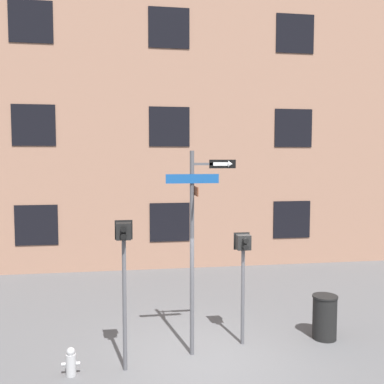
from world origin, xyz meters
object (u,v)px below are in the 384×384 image
pedestrian_signal_left (124,258)px  trash_bin (325,317)px  street_sign_pole (196,233)px  fire_hydrant (71,362)px  pedestrian_signal_right (243,259)px

pedestrian_signal_left → trash_bin: pedestrian_signal_left is taller
street_sign_pole → pedestrian_signal_left: 1.59m
fire_hydrant → trash_bin: trash_bin is taller
fire_hydrant → trash_bin: bearing=8.9°
street_sign_pole → pedestrian_signal_right: street_sign_pole is taller
pedestrian_signal_right → fire_hydrant: 4.08m
fire_hydrant → pedestrian_signal_right: bearing=13.7°
street_sign_pole → trash_bin: (3.07, 0.33, -2.09)m
street_sign_pole → fire_hydrant: (-2.50, -0.54, -2.33)m
pedestrian_signal_left → street_sign_pole: bearing=17.6°
street_sign_pole → trash_bin: size_ratio=4.26×
street_sign_pole → trash_bin: street_sign_pole is taller
street_sign_pole → pedestrian_signal_right: size_ratio=1.72×
street_sign_pole → fire_hydrant: street_sign_pole is taller
pedestrian_signal_right → trash_bin: pedestrian_signal_right is taller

